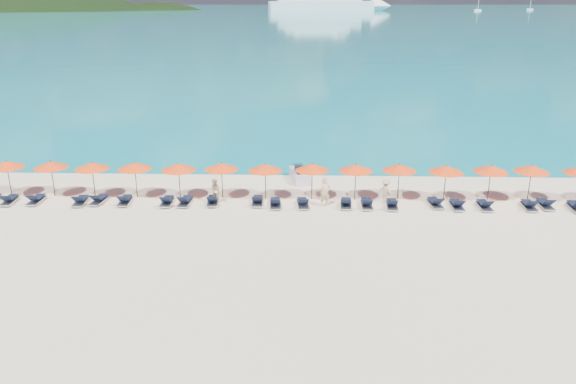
{
  "coord_description": "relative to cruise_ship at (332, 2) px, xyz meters",
  "views": [
    {
      "loc": [
        0.92,
        -27.09,
        11.65
      ],
      "look_at": [
        0.0,
        3.0,
        1.2
      ],
      "focal_mm": 35.0,
      "sensor_mm": 36.0,
      "label": 1
    }
  ],
  "objects": [
    {
      "name": "umbrella_2",
      "position": [
        -36.74,
        -511.59,
        -6.31
      ],
      "size": [
        2.1,
        2.1,
        2.28
      ],
      "color": "black",
      "rests_on": "ground"
    },
    {
      "name": "umbrella_6",
      "position": [
        -26.2,
        -511.64,
        -6.31
      ],
      "size": [
        2.1,
        2.1,
        2.28
      ],
      "color": "black",
      "rests_on": "ground"
    },
    {
      "name": "ground",
      "position": [
        -24.76,
        -516.73,
        -8.33
      ],
      "size": [
        1400.0,
        1400.0,
        0.0
      ],
      "primitive_type": "plane",
      "color": "beige"
    },
    {
      "name": "lounger_19",
      "position": [
        -9.71,
        -512.6,
        -8.09
      ],
      "size": [
        0.68,
        1.72,
        0.66
      ],
      "rotation": [
        0.0,
        0.0,
        -0.03
      ],
      "color": "silver",
      "rests_on": "ground"
    },
    {
      "name": "lounger_10",
      "position": [
        -25.53,
        -512.94,
        -8.09
      ],
      "size": [
        0.74,
        1.74,
        0.66
      ],
      "rotation": [
        0.0,
        0.0,
        0.07
      ],
      "color": "silver",
      "rests_on": "ground"
    },
    {
      "name": "lounger_14",
      "position": [
        -18.69,
        -512.93,
        -8.09
      ],
      "size": [
        0.76,
        1.75,
        0.66
      ],
      "rotation": [
        0.0,
        0.0,
        -0.08
      ],
      "color": "silver",
      "rests_on": "ground"
    },
    {
      "name": "lounger_13",
      "position": [
        -20.16,
        -512.88,
        -8.09
      ],
      "size": [
        0.64,
        1.71,
        0.66
      ],
      "rotation": [
        0.0,
        0.0,
        -0.01
      ],
      "color": "silver",
      "rests_on": "ground"
    },
    {
      "name": "lounger_5",
      "position": [
        -34.53,
        -512.73,
        -8.09
      ],
      "size": [
        0.73,
        1.74,
        0.66
      ],
      "rotation": [
        0.0,
        0.0,
        0.07
      ],
      "color": "silver",
      "rests_on": "ground"
    },
    {
      "name": "lounger_9",
      "position": [
        -26.62,
        -512.58,
        -8.09
      ],
      "size": [
        0.65,
        1.71,
        0.66
      ],
      "rotation": [
        0.0,
        0.0,
        0.02
      ],
      "color": "silver",
      "rests_on": "ground"
    },
    {
      "name": "headland_main",
      "position": [
        -324.76,
        23.27,
        -46.33
      ],
      "size": [
        374.0,
        242.0,
        126.5
      ],
      "color": "black",
      "rests_on": "ground"
    },
    {
      "name": "lounger_3",
      "position": [
        -37.16,
        -512.87,
        -8.09
      ],
      "size": [
        0.78,
        1.75,
        0.66
      ],
      "rotation": [
        0.0,
        0.0,
        0.1
      ],
      "color": "silver",
      "rests_on": "ground"
    },
    {
      "name": "sea",
      "position": [
        -24.76,
        143.27,
        -8.32
      ],
      "size": [
        1600.0,
        1300.0,
        0.01
      ],
      "primitive_type": "cube",
      "color": "#1FA9B2",
      "rests_on": "ground"
    },
    {
      "name": "cruise_ship",
      "position": [
        0.0,
        0.0,
        0.0
      ],
      "size": [
        116.33,
        39.46,
        32.0
      ],
      "rotation": [
        0.0,
        0.0,
        0.19
      ],
      "color": "white",
      "rests_on": "ground"
    },
    {
      "name": "lounger_7",
      "position": [
        -30.91,
        -512.78,
        -8.09
      ],
      "size": [
        0.72,
        1.73,
        0.66
      ],
      "rotation": [
        0.0,
        0.0,
        -0.06
      ],
      "color": "silver",
      "rests_on": "ground"
    },
    {
      "name": "lounger_11",
      "position": [
        -23.91,
        -512.9,
        -8.09
      ],
      "size": [
        0.78,
        1.75,
        0.66
      ],
      "rotation": [
        0.0,
        0.0,
        0.1
      ],
      "color": "silver",
      "rests_on": "ground"
    },
    {
      "name": "lounger_15",
      "position": [
        -16.11,
        -512.59,
        -8.09
      ],
      "size": [
        0.76,
        1.75,
        0.66
      ],
      "rotation": [
        0.0,
        0.0,
        0.08
      ],
      "color": "silver",
      "rests_on": "ground"
    },
    {
      "name": "umbrella_3",
      "position": [
        -34.14,
        -511.52,
        -6.31
      ],
      "size": [
        2.1,
        2.1,
        2.28
      ],
      "color": "black",
      "rests_on": "ground"
    },
    {
      "name": "umbrella_12",
      "position": [
        -10.29,
        -511.4,
        -6.31
      ],
      "size": [
        2.1,
        2.1,
        2.28
      ],
      "color": "black",
      "rests_on": "ground"
    },
    {
      "name": "lounger_4",
      "position": [
        -36.13,
        -512.64,
        -8.09
      ],
      "size": [
        0.78,
        1.75,
        0.66
      ],
      "rotation": [
        0.0,
        0.0,
        -0.09
      ],
      "color": "silver",
      "rests_on": "ground"
    },
    {
      "name": "lounger_2",
      "position": [
        -39.9,
        -512.75,
        -8.09
      ],
      "size": [
        0.64,
        1.71,
        0.66
      ],
      "rotation": [
        0.0,
        0.0,
        0.01
      ],
      "color": "silver",
      "rests_on": "ground"
    },
    {
      "name": "umbrella_9",
      "position": [
        -18.14,
        -511.41,
        -6.31
      ],
      "size": [
        2.1,
        2.1,
        2.28
      ],
      "color": "black",
      "rests_on": "ground"
    },
    {
      "name": "lounger_20",
      "position": [
        -8.11,
        -512.94,
        -8.09
      ],
      "size": [
        0.76,
        1.75,
        0.66
      ],
      "rotation": [
        0.0,
        0.0,
        -0.08
      ],
      "color": "silver",
      "rests_on": "ground"
    },
    {
      "name": "lounger_16",
      "position": [
        -14.93,
        -512.89,
        -8.09
      ],
      "size": [
        0.63,
        1.7,
        0.66
      ],
      "rotation": [
        0.0,
        0.0,
        -0.01
      ],
      "color": "silver",
      "rests_on": "ground"
    },
    {
      "name": "beachgoer_a",
      "position": [
        -22.62,
        -512.79,
        -7.44
      ],
      "size": [
        0.75,
        0.61,
        1.77
      ],
      "primitive_type": "imported",
      "rotation": [
        0.0,
        0.0,
        0.33
      ],
      "color": "#D4AD83",
      "rests_on": "ground"
    },
    {
      "name": "umbrella_8",
      "position": [
        -20.76,
        -511.54,
        -6.31
      ],
      "size": [
        2.1,
        2.1,
        2.28
      ],
      "color": "black",
      "rests_on": "ground"
    },
    {
      "name": "beachgoer_b",
      "position": [
        -29.13,
        -512.49,
        -7.56
      ],
      "size": [
        0.86,
        0.77,
        1.54
      ],
      "primitive_type": "imported",
      "rotation": [
        0.0,
        0.0,
        -0.6
      ],
      "color": "#D4AD83",
      "rests_on": "ground"
    },
    {
      "name": "umbrella_4",
      "position": [
        -31.43,
        -511.68,
        -6.31
      ],
      "size": [
        2.1,
        2.1,
        2.28
      ],
      "color": "black",
      "rests_on": "ground"
    },
    {
      "name": "lounger_1",
      "position": [
        -41.47,
        -512.86,
        -8.09
      ],
      "size": [
        0.79,
        1.76,
        0.66
      ],
      "rotation": [
        0.0,
        0.0,
        0.1
      ],
      "color": "silver",
      "rests_on": "ground"
    },
    {
      "name": "umbrella_1",
      "position": [
        -39.33,
        -511.42,
        -6.31
      ],
      "size": [
        2.1,
        2.1,
        2.28
      ],
      "color": "black",
      "rests_on": "ground"
    },
    {
      "name": "sailboat_far",
      "position": [
        197.23,
        45.18,
        -7.2
      ],
      "size": [
        6.01,
        2.0,
        11.02
      ],
      "color": "white",
      "rests_on": "ground"
    },
    {
      "name": "jetski",
      "position": [
        -24.17,
        -507.87,
        -7.93
      ],
      "size": [
        1.53,
        2.83,
        0.96
      ],
      "rotation": [
        0.0,
        0.0,
        0.2
      ],
      "color": "silver",
      "rests_on": "ground"
    },
    {
      "name": "umbrella_5",
      "position": [
        -28.85,
        -511.47,
        -6.31
      ],
      "size": [
        2.1,
        2.1,
        2.28
      ],
      "color": "black",
      "rests_on": "ground"
    },
    {
      "name": "lounger_18",
      "position": [
        -10.74,
        -512.85,
        -8.09
      ],
      "size": [
        0.73,
        1.74,
        0.66
      ],
      "rotation": [
        0.0,
        0.0,
        -0.07
      ],
      "color": "silver",
      "rests_on": "ground"
    },
    {
      "name": "sailboat_near",
      "position": [
        134.4,
        4.14,
        -7.15
      ],
      "size": [
        6.25,
        2.08,
        11.46
      ],
      "color": "white",
      "rests_on": "ground"
    },
    {
      "name": "umbrella_7",
      "position": [
        -23.38,
        -511.48,
        -6.31
      ],
      "size": [
        2.1,
        2.1,
        2.28
      ],
      "color": "black",
      "rests_on": "ground"
    },
    {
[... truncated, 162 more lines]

